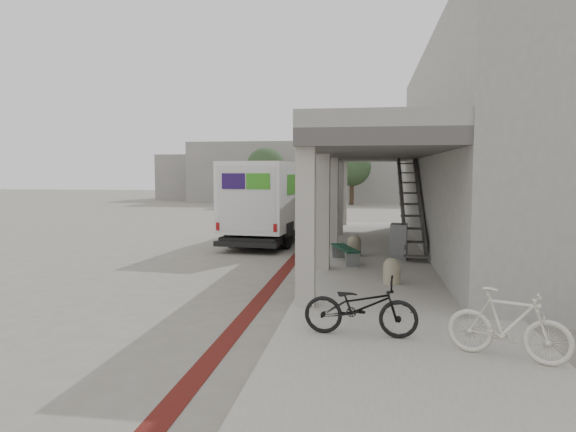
% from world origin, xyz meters
% --- Properties ---
extents(ground, '(120.00, 120.00, 0.00)m').
position_xyz_m(ground, '(0.00, 0.00, 0.00)').
color(ground, slate).
rests_on(ground, ground).
extents(bike_lane_stripe, '(0.35, 40.00, 0.01)m').
position_xyz_m(bike_lane_stripe, '(1.00, 2.00, 0.01)').
color(bike_lane_stripe, '#4E140F').
rests_on(bike_lane_stripe, ground).
extents(sidewalk, '(4.40, 28.00, 0.12)m').
position_xyz_m(sidewalk, '(4.00, 0.00, 0.06)').
color(sidewalk, gray).
rests_on(sidewalk, ground).
extents(transit_building, '(7.60, 17.00, 7.00)m').
position_xyz_m(transit_building, '(6.83, 4.50, 3.40)').
color(transit_building, gray).
rests_on(transit_building, ground).
extents(distant_backdrop, '(28.00, 10.00, 6.50)m').
position_xyz_m(distant_backdrop, '(-2.84, 35.89, 2.70)').
color(distant_backdrop, gray).
rests_on(distant_backdrop, ground).
extents(tree_left, '(3.20, 3.20, 4.80)m').
position_xyz_m(tree_left, '(-5.00, 28.00, 3.18)').
color(tree_left, '#38281C').
rests_on(tree_left, ground).
extents(tree_mid, '(3.20, 3.20, 4.80)m').
position_xyz_m(tree_mid, '(2.00, 30.00, 3.18)').
color(tree_mid, '#38281C').
rests_on(tree_mid, ground).
extents(tree_right, '(3.20, 3.20, 4.80)m').
position_xyz_m(tree_right, '(10.00, 29.00, 3.18)').
color(tree_right, '#38281C').
rests_on(tree_right, ground).
extents(fedex_truck, '(2.95, 7.66, 3.20)m').
position_xyz_m(fedex_truck, '(-0.48, 6.84, 1.70)').
color(fedex_truck, black).
rests_on(fedex_truck, ground).
extents(bench, '(0.97, 1.90, 0.44)m').
position_xyz_m(bench, '(2.68, 1.71, 0.43)').
color(bench, gray).
rests_on(bench, sidewalk).
extents(bollard_near, '(0.42, 0.42, 0.63)m').
position_xyz_m(bollard_near, '(3.93, -1.13, 0.43)').
color(bollard_near, tan).
rests_on(bollard_near, sidewalk).
extents(bollard_far, '(0.45, 0.45, 0.67)m').
position_xyz_m(bollard_far, '(2.92, 2.88, 0.45)').
color(bollard_far, gray).
rests_on(bollard_far, sidewalk).
extents(utility_cabinet, '(0.57, 0.71, 1.10)m').
position_xyz_m(utility_cabinet, '(4.30, 2.45, 0.67)').
color(utility_cabinet, slate).
rests_on(utility_cabinet, sidewalk).
extents(bicycle_black, '(1.92, 0.77, 0.99)m').
position_xyz_m(bicycle_black, '(3.23, -5.27, 0.61)').
color(bicycle_black, black).
rests_on(bicycle_black, sidewalk).
extents(bicycle_cream, '(1.78, 1.12, 1.04)m').
position_xyz_m(bicycle_cream, '(5.36, -6.04, 0.64)').
color(bicycle_cream, beige).
rests_on(bicycle_cream, sidewalk).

